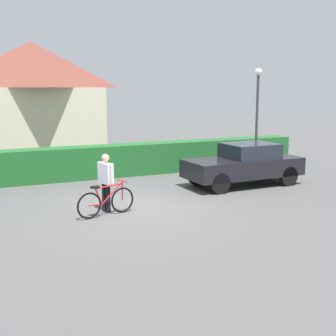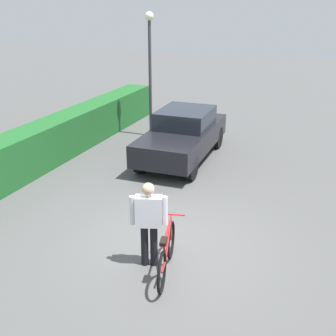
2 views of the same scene
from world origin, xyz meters
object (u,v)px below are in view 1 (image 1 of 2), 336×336
bicycle (106,202)px  person_rider (106,179)px  parked_car_near (244,164)px  street_lamp (257,106)px

bicycle → person_rider: (0.11, 0.37, 0.53)m
bicycle → person_rider: size_ratio=1.05×
parked_car_near → person_rider: bearing=-166.3°
parked_car_near → bicycle: parked_car_near is taller
parked_car_near → street_lamp: (1.74, 1.79, 1.89)m
parked_car_near → person_rider: 5.45m
person_rider → street_lamp: (7.04, 3.08, 1.72)m
parked_car_near → bicycle: (-5.41, -1.66, -0.36)m
parked_car_near → street_lamp: street_lamp is taller
person_rider → street_lamp: bearing=23.7°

